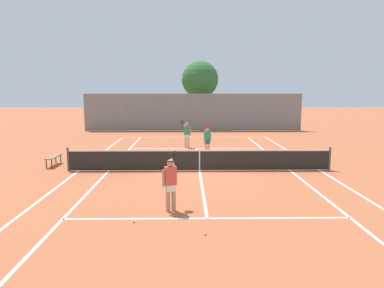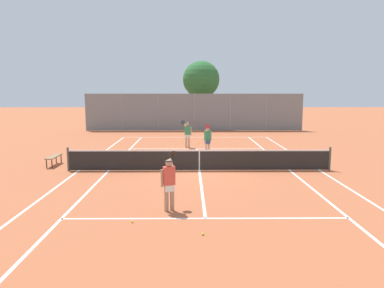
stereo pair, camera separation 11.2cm
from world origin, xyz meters
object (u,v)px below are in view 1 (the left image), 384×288
at_px(tennis_net, 200,159).
at_px(player_far_right, 207,138).
at_px(loose_tennis_ball_3, 199,143).
at_px(loose_tennis_ball_0, 174,144).
at_px(player_near_side, 171,181).
at_px(tree_behind_left, 201,80).
at_px(loose_tennis_ball_2, 134,222).
at_px(courtside_bench, 54,157).
at_px(loose_tennis_ball_5, 130,139).
at_px(loose_tennis_ball_4, 205,234).
at_px(player_far_left, 187,133).
at_px(loose_tennis_ball_1, 188,138).

distance_m(tennis_net, player_far_right, 4.24).
distance_m(tennis_net, loose_tennis_ball_3, 8.41).
bearing_deg(tennis_net, loose_tennis_ball_3, 88.30).
bearing_deg(loose_tennis_ball_0, player_far_right, -62.65).
height_order(tennis_net, player_near_side, player_near_side).
bearing_deg(tree_behind_left, tennis_net, -92.29).
height_order(tennis_net, loose_tennis_ball_2, tennis_net).
bearing_deg(loose_tennis_ball_2, tennis_net, 73.07).
height_order(loose_tennis_ball_3, tree_behind_left, tree_behind_left).
relative_size(tennis_net, player_near_side, 6.76).
xyz_separation_m(loose_tennis_ball_0, courtside_bench, (-5.61, -6.86, 0.38)).
height_order(loose_tennis_ball_0, loose_tennis_ball_5, same).
height_order(loose_tennis_ball_4, courtside_bench, courtside_bench).
bearing_deg(tree_behind_left, player_near_side, -94.20).
relative_size(player_far_left, loose_tennis_ball_1, 26.88).
distance_m(loose_tennis_ball_4, loose_tennis_ball_5, 18.78).
relative_size(player_near_side, player_far_right, 1.00).
bearing_deg(loose_tennis_ball_0, loose_tennis_ball_2, -92.41).
bearing_deg(tree_behind_left, player_far_left, -96.01).
bearing_deg(loose_tennis_ball_3, player_far_right, -85.53).
bearing_deg(loose_tennis_ball_3, loose_tennis_ball_0, -168.59).
xyz_separation_m(loose_tennis_ball_1, courtside_bench, (-6.52, -10.10, 0.38)).
distance_m(tennis_net, player_near_side, 5.82).
distance_m(player_far_right, loose_tennis_ball_1, 7.26).
bearing_deg(loose_tennis_ball_2, loose_tennis_ball_1, 85.12).
bearing_deg(player_near_side, loose_tennis_ball_1, 88.11).
relative_size(player_far_right, courtside_bench, 1.18).
height_order(loose_tennis_ball_4, loose_tennis_ball_5, same).
distance_m(loose_tennis_ball_2, loose_tennis_ball_4, 2.13).
height_order(loose_tennis_ball_1, tree_behind_left, tree_behind_left).
relative_size(tennis_net, tree_behind_left, 1.89).
height_order(tennis_net, player_far_left, player_far_left).
bearing_deg(player_far_right, loose_tennis_ball_2, -103.54).
height_order(loose_tennis_ball_0, loose_tennis_ball_1, same).
distance_m(loose_tennis_ball_1, loose_tennis_ball_2, 18.10).
relative_size(player_far_left, loose_tennis_ball_0, 26.88).
bearing_deg(loose_tennis_ball_2, loose_tennis_ball_5, 98.80).
bearing_deg(loose_tennis_ball_0, loose_tennis_ball_1, 74.22).
distance_m(player_far_right, loose_tennis_ball_5, 8.35).
relative_size(player_near_side, loose_tennis_ball_3, 26.88).
distance_m(player_far_right, loose_tennis_ball_4, 11.87).
bearing_deg(courtside_bench, loose_tennis_ball_2, -57.86).
relative_size(player_far_left, player_far_right, 1.00).
xyz_separation_m(player_far_left, player_far_right, (1.15, -2.56, 0.00)).
xyz_separation_m(player_far_left, loose_tennis_ball_5, (-4.16, 3.82, -0.89)).
distance_m(player_far_right, courtside_bench, 8.19).
relative_size(player_far_left, courtside_bench, 1.18).
bearing_deg(tennis_net, loose_tennis_ball_2, -106.93).
bearing_deg(loose_tennis_ball_2, courtside_bench, 122.14).
height_order(tennis_net, loose_tennis_ball_4, tennis_net).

